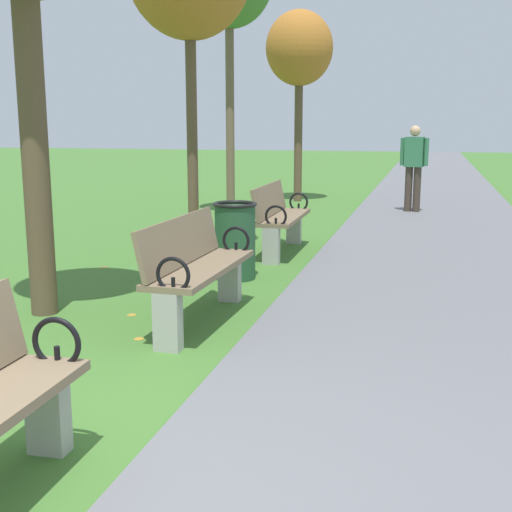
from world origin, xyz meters
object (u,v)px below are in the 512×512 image
Objects in this scene: park_bench_2 at (196,267)px; trash_bin at (235,240)px; pedestrian_walking at (414,164)px; tree_5 at (299,50)px; park_bench_3 at (280,216)px.

park_bench_2 reaches higher than trash_bin.
park_bench_2 is at bearing -84.97° from trash_bin.
tree_5 is at bearing 151.78° from pedestrian_walking.
park_bench_3 is at bearing 90.00° from park_bench_2.
park_bench_2 is 3.24m from park_bench_3.
park_bench_3 is at bearing -108.65° from pedestrian_walking.
park_bench_3 is 1.91× the size of trash_bin.
park_bench_3 is at bearing -81.20° from tree_5.
trash_bin is at bearing 95.03° from park_bench_2.
trash_bin is (-1.71, -6.21, -0.50)m from pedestrian_walking.
tree_5 is 8.07m from trash_bin.
tree_5 is 3.62m from pedestrian_walking.
trash_bin is (-0.15, -1.57, -0.06)m from park_bench_3.
park_bench_3 is 0.99× the size of pedestrian_walking.
tree_5 is 2.48× the size of pedestrian_walking.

